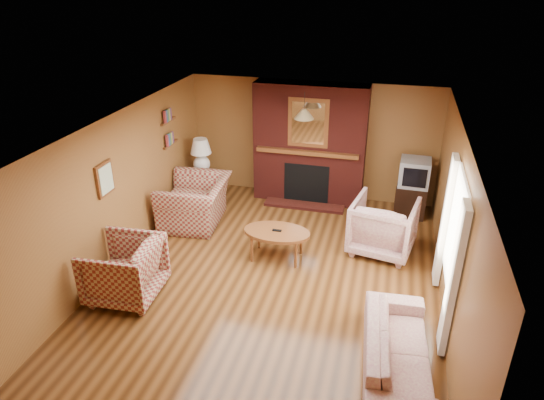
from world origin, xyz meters
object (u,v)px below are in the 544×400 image
(floral_sofa, at_px, (397,351))
(floral_armchair, at_px, (383,226))
(plaid_loveseat, at_px, (195,202))
(coffee_table, at_px, (277,234))
(fireplace, at_px, (310,145))
(plaid_armchair, at_px, (124,270))
(crt_tv, at_px, (415,172))
(table_lamp, at_px, (201,154))
(side_table, at_px, (203,185))
(tv_stand, at_px, (411,200))

(floral_sofa, distance_m, floral_armchair, 2.75)
(plaid_loveseat, height_order, coffee_table, plaid_loveseat)
(plaid_loveseat, bearing_deg, floral_sofa, 47.44)
(fireplace, height_order, floral_armchair, fireplace)
(plaid_armchair, distance_m, floral_sofa, 3.89)
(plaid_loveseat, distance_m, crt_tv, 4.15)
(floral_sofa, xyz_separation_m, coffee_table, (-1.98, 2.06, 0.17))
(plaid_armchair, height_order, floral_sofa, plaid_armchair)
(floral_armchair, bearing_deg, coffee_table, 32.41)
(floral_armchair, xyz_separation_m, table_lamp, (-3.69, 1.16, 0.53))
(plaid_armchair, bearing_deg, coffee_table, 126.61)
(side_table, bearing_deg, floral_armchair, -17.44)
(coffee_table, relative_size, table_lamp, 1.57)
(floral_armchair, bearing_deg, floral_sofa, 107.15)
(floral_sofa, distance_m, tv_stand, 4.23)
(plaid_armchair, xyz_separation_m, floral_armchair, (3.54, 2.22, 0.02))
(fireplace, relative_size, crt_tv, 4.20)
(floral_sofa, xyz_separation_m, crt_tv, (0.15, 4.23, 0.60))
(floral_sofa, bearing_deg, crt_tv, -6.01)
(fireplace, relative_size, tv_stand, 3.84)
(fireplace, height_order, tv_stand, fireplace)
(table_lamp, xyz_separation_m, crt_tv, (4.15, 0.34, -0.12))
(floral_sofa, bearing_deg, coffee_table, 39.92)
(fireplace, relative_size, floral_sofa, 1.23)
(fireplace, bearing_deg, plaid_loveseat, -140.21)
(plaid_armchair, xyz_separation_m, floral_sofa, (3.85, -0.50, -0.17))
(plaid_loveseat, distance_m, plaid_armchair, 2.38)
(fireplace, bearing_deg, table_lamp, -165.71)
(floral_sofa, height_order, crt_tv, crt_tv)
(plaid_loveseat, relative_size, coffee_table, 1.20)
(table_lamp, bearing_deg, floral_armchair, -17.44)
(plaid_armchair, distance_m, side_table, 3.39)
(fireplace, height_order, plaid_loveseat, fireplace)
(plaid_armchair, xyz_separation_m, tv_stand, (4.00, 3.73, -0.14))
(plaid_armchair, relative_size, tv_stand, 1.58)
(coffee_table, xyz_separation_m, table_lamp, (-2.02, 1.83, 0.55))
(side_table, xyz_separation_m, tv_stand, (4.15, 0.35, 0.01))
(fireplace, bearing_deg, floral_sofa, -66.72)
(floral_sofa, bearing_deg, plaid_loveseat, 48.54)
(plaid_armchair, bearing_deg, fireplace, 150.39)
(floral_armchair, height_order, coffee_table, floral_armchair)
(table_lamp, bearing_deg, side_table, 0.00)
(tv_stand, bearing_deg, plaid_loveseat, -156.26)
(tv_stand, bearing_deg, floral_sofa, -87.46)
(floral_sofa, height_order, coffee_table, floral_sofa)
(fireplace, distance_m, floral_sofa, 4.89)
(plaid_armchair, distance_m, floral_armchair, 4.18)
(plaid_loveseat, bearing_deg, plaid_armchair, -7.49)
(plaid_armchair, distance_m, crt_tv, 5.48)
(floral_armchair, height_order, table_lamp, table_lamp)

